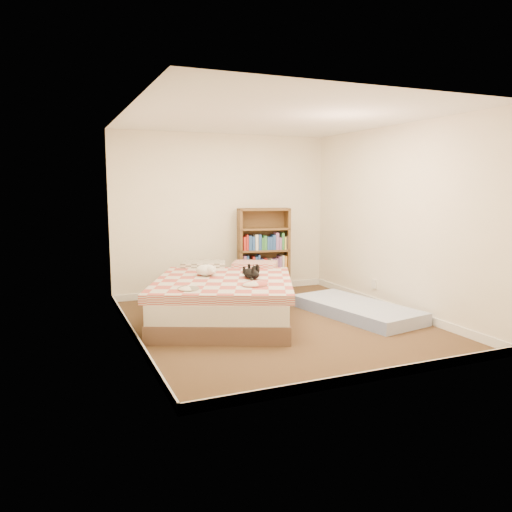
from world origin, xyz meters
name	(u,v)px	position (x,y,z in m)	size (l,w,h in m)	color
room	(278,228)	(0.00, 0.00, 1.20)	(3.51, 4.01, 2.51)	#432E1C
bed	(224,297)	(-0.51, 0.54, 0.28)	(2.38, 2.73, 0.61)	brown
bookshelf	(263,261)	(0.58, 1.77, 0.51)	(0.86, 0.42, 1.35)	#4F301B
floor_mattress	(356,309)	(1.14, -0.03, 0.08)	(0.80, 1.78, 0.16)	#7E94D2
black_cat	(250,273)	(-0.24, 0.29, 0.61)	(0.36, 0.62, 0.14)	black
white_dog	(207,270)	(-0.69, 0.66, 0.62)	(0.38, 0.39, 0.14)	white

